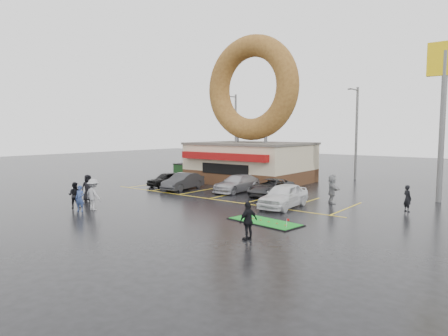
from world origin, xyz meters
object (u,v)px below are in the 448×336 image
Objects in this scene: shell_sign at (444,91)px; streetlight_mid at (356,131)px; car_black at (167,179)px; putting_green at (265,222)px; car_silver at (237,183)px; car_grey at (271,187)px; dumpster at (183,171)px; person_blue at (80,198)px; car_white at (284,196)px; car_dgrey at (183,181)px; person_cameraman at (248,221)px; streetlight_left at (235,131)px; donut_shop at (251,134)px.

shell_sign is 12.93m from streetlight_mid.
car_black is 15.44m from putting_green.
putting_green is at bearing -42.33° from car_silver.
dumpster is (-13.42, 4.59, 0.03)m from car_grey.
car_white is at bearing 20.12° from person_blue.
car_white is (12.79, -2.19, 0.14)m from car_black.
car_silver is at bearing 17.89° from car_dgrey.
car_white is 7.91m from person_cameraman.
car_dgrey reaches higher than dumpster.
shell_sign is 12.78m from car_white.
streetlight_mid reaches higher than car_grey.
streetlight_mid is (-9.00, 8.92, -2.60)m from shell_sign.
streetlight_left reaches higher than person_cameraman.
car_black is 11.38m from person_blue.
car_dgrey reaches higher than car_black.
car_white is 2.44× the size of dumpster.
car_silver is 10.59m from putting_green.
streetlight_mid reaches higher than person_blue.
dumpster is at bearing -179.72° from shell_sign.
shell_sign is at bearing 23.24° from car_silver.
car_silver is at bearing -160.28° from shell_sign.
car_grey is 1.06× the size of putting_green.
car_black is at bearing -163.30° from shell_sign.
car_silver is (-4.33, -13.70, -4.11)m from streetlight_mid.
person_cameraman is at bearing -52.23° from streetlight_left.
dumpster reaches higher than putting_green.
car_dgrey is 7.41m from car_grey.
car_dgrey is 0.89× the size of car_silver.
donut_shop is at bearing 176.53° from shell_sign.
car_dgrey is at bearing -42.08° from dumpster.
car_silver is 6.99m from car_white.
person_cameraman is 24.58m from dumpster.
shell_sign is at bearing -18.99° from streetlight_left.
donut_shop is at bearing 66.09° from car_black.
car_grey is at bearing 40.45° from person_blue.
donut_shop reaches higher than car_silver.
streetlight_left reaches higher than car_white.
car_black is (-4.02, -6.98, -3.85)m from donut_shop.
streetlight_left is at bearing -130.32° from person_cameraman.
car_black is 6.80m from car_silver.
shell_sign is 15.67m from car_silver.
shell_sign is at bearing -3.47° from donut_shop.
shell_sign is at bearing 64.25° from putting_green.
streetlight_left is 9.06m from dumpster.
streetlight_mid is 14.30m from car_grey.
donut_shop is at bearing -131.38° from streetlight_mid.
donut_shop reaches higher than car_black.
car_grey reaches higher than putting_green.
car_silver is (4.13, 1.85, -0.01)m from car_dgrey.
streetlight_mid is 18.17m from car_dgrey.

